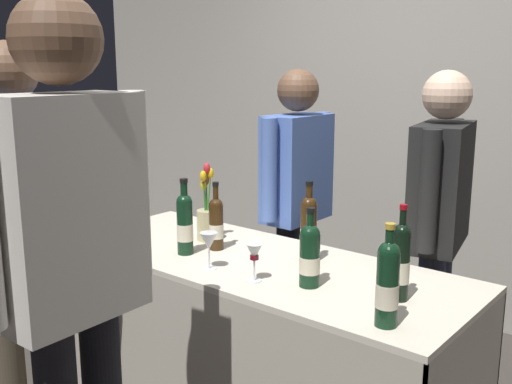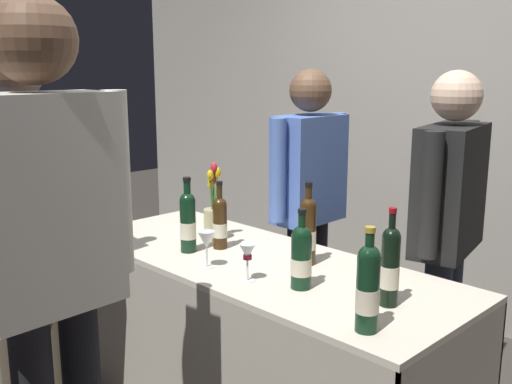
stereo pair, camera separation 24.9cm
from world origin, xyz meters
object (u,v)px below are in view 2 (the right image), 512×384
Objects in this scene: wine_glass_near_vendor at (206,241)px; wine_glass_mid at (247,254)px; tasting_table at (256,310)px; taster_foreground_right at (24,209)px; flower_vase at (214,216)px; featured_wine_bottle at (390,265)px; display_bottle_0 at (301,256)px; vendor_presenter at (309,193)px.

wine_glass_mid is at bearing 2.72° from wine_glass_near_vendor.
taster_foreground_right is at bearing -128.45° from tasting_table.
wine_glass_near_vendor is 0.42m from flower_vase.
flower_vase is 0.22× the size of taster_foreground_right.
wine_glass_near_vendor is at bearing -165.46° from featured_wine_bottle.
wine_glass_mid is at bearing -155.28° from display_bottle_0.
tasting_table is 1.19× the size of vendor_presenter.
featured_wine_bottle is at bearing -1.70° from tasting_table.
vendor_presenter is (-0.23, 0.61, 0.40)m from tasting_table.
taster_foreground_right is at bearing -105.15° from flower_vase.
flower_vase is (-0.37, 0.08, 0.35)m from tasting_table.
tasting_table is 0.52m from display_bottle_0.
flower_vase is (-0.73, 0.19, -0.01)m from display_bottle_0.
wine_glass_near_vendor reaches higher than tasting_table.
tasting_table is 1.07m from taster_foreground_right.
wine_glass_mid is 0.91m from vendor_presenter.
flower_vase reaches higher than wine_glass_near_vendor.
flower_vase is at bearing -5.07° from taster_foreground_right.
display_bottle_0 is 0.94m from vendor_presenter.
featured_wine_bottle is 0.34m from display_bottle_0.
flower_vase reaches higher than wine_glass_mid.
taster_foreground_right reaches higher than tasting_table.
wine_glass_near_vendor is at bearing -108.65° from tasting_table.
wine_glass_near_vendor is (-0.76, -0.20, -0.03)m from featured_wine_bottle.
tasting_table is 0.43m from wine_glass_mid.
wine_glass_near_vendor is 0.75m from taster_foreground_right.
vendor_presenter reaches higher than wine_glass_near_vendor.
taster_foreground_right is (-0.36, -1.36, 0.08)m from vendor_presenter.
taster_foreground_right is (-0.75, -0.54, 0.14)m from wine_glass_mid.
tasting_table is 5.01× the size of flower_vase.
wine_glass_near_vendor is 0.10× the size of vendor_presenter.
display_bottle_0 is (-0.32, -0.09, -0.02)m from featured_wine_bottle.
featured_wine_bottle is 0.22× the size of vendor_presenter.
tasting_table is 5.37× the size of featured_wine_bottle.
display_bottle_0 is (0.36, -0.11, 0.36)m from tasting_table.
wine_glass_mid is 0.09× the size of vendor_presenter.
tasting_table is at bearing -28.37° from taster_foreground_right.
display_bottle_0 is at bearing -163.84° from featured_wine_bottle.
taster_foreground_right reaches higher than featured_wine_bottle.
taster_foreground_right is (-0.95, -0.63, 0.12)m from display_bottle_0.
flower_vase is at bearing 135.15° from wine_glass_near_vendor.
tasting_table is 0.78m from featured_wine_bottle.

